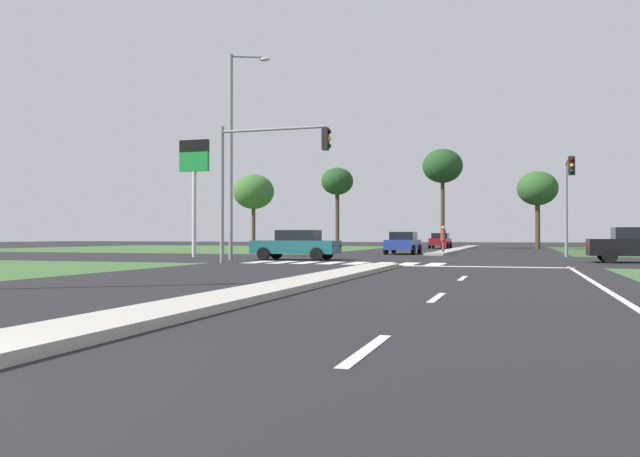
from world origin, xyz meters
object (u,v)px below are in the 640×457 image
object	(u,v)px
fuel_price_totem	(194,171)
traffic_signal_near_left	(260,167)
treeline_near	(254,192)
street_lamp_second	(234,147)
traffic_signal_far_right	(568,188)
car_maroon_fourth	(440,241)
car_teal_near	(296,245)
car_blue_second	(403,243)
treeline_second	(337,182)
pedestrian_at_median	(443,236)
treeline_third	(443,167)
treeline_fourth	(538,189)

from	to	relation	value
fuel_price_totem	traffic_signal_near_left	bearing A→B (deg)	-45.21
traffic_signal_near_left	treeline_near	distance (m)	38.99
street_lamp_second	treeline_near	distance (m)	34.71
traffic_signal_far_right	car_maroon_fourth	bearing A→B (deg)	110.66
car_teal_near	traffic_signal_far_right	xyz separation A→B (m)	(13.26, 7.11, 3.06)
car_blue_second	car_maroon_fourth	world-z (taller)	car_maroon_fourth
car_maroon_fourth	treeline_second	xyz separation A→B (m)	(-10.02, -1.82, 5.82)
treeline_near	car_blue_second	bearing A→B (deg)	-45.43
pedestrian_at_median	fuel_price_totem	distance (m)	17.00
car_maroon_fourth	treeline_third	bearing A→B (deg)	108.35
pedestrian_at_median	treeline_second	bearing A→B (deg)	34.18
traffic_signal_far_right	pedestrian_at_median	world-z (taller)	traffic_signal_far_right
car_maroon_fourth	car_teal_near	bearing A→B (deg)	84.42
car_teal_near	car_blue_second	size ratio (longest dim) A/B	1.01
treeline_fourth	car_teal_near	bearing A→B (deg)	-111.43
treeline_near	street_lamp_second	bearing A→B (deg)	-68.61
street_lamp_second	fuel_price_totem	world-z (taller)	street_lamp_second
traffic_signal_far_right	treeline_second	size ratio (longest dim) A/B	0.69
street_lamp_second	fuel_price_totem	distance (m)	5.46
traffic_signal_near_left	street_lamp_second	xyz separation A→B (m)	(-2.82, 3.43, 1.48)
treeline_third	treeline_fourth	size ratio (longest dim) A/B	1.36
street_lamp_second	treeline_second	bearing A→B (deg)	96.57
car_teal_near	treeline_third	xyz separation A→B (m)	(3.64, 32.48, 7.15)
traffic_signal_far_right	street_lamp_second	xyz separation A→B (m)	(-16.22, -8.15, 1.86)
fuel_price_totem	car_teal_near	bearing A→B (deg)	-19.46
traffic_signal_near_left	treeline_fourth	size ratio (longest dim) A/B	0.86
street_lamp_second	treeline_fourth	bearing A→B (deg)	64.77
traffic_signal_far_right	treeline_third	world-z (taller)	treeline_third
traffic_signal_near_left	treeline_second	bearing A→B (deg)	100.32
traffic_signal_far_right	traffic_signal_near_left	bearing A→B (deg)	-139.16
traffic_signal_near_left	street_lamp_second	bearing A→B (deg)	129.40
pedestrian_at_median	treeline_near	distance (m)	28.62
street_lamp_second	treeline_second	distance (m)	33.03
car_teal_near	fuel_price_totem	xyz separation A→B (m)	(-7.05, 2.49, 4.14)
street_lamp_second	treeline_fourth	size ratio (longest dim) A/B	1.45
car_maroon_fourth	traffic_signal_far_right	world-z (taller)	traffic_signal_far_right
car_teal_near	traffic_signal_near_left	xyz separation A→B (m)	(-0.14, -4.47, 3.43)
car_blue_second	traffic_signal_near_left	xyz separation A→B (m)	(-3.46, -16.53, 3.44)
car_blue_second	traffic_signal_far_right	distance (m)	11.52
street_lamp_second	treeline_third	distance (m)	34.24
car_blue_second	treeline_near	distance (m)	27.45
car_teal_near	treeline_near	xyz separation A→B (m)	(-15.62, 31.28, 5.02)
car_teal_near	traffic_signal_near_left	size ratio (longest dim) A/B	0.71
traffic_signal_near_left	pedestrian_at_median	distance (m)	18.63
pedestrian_at_median	treeline_near	xyz separation A→B (m)	(-21.47, 18.37, 4.59)
pedestrian_at_median	traffic_signal_near_left	bearing A→B (deg)	161.43
car_blue_second	traffic_signal_near_left	distance (m)	17.23
treeline_fourth	treeline_third	bearing A→B (deg)	172.81
traffic_signal_far_right	treeline_near	bearing A→B (deg)	140.07
traffic_signal_far_right	street_lamp_second	world-z (taller)	street_lamp_second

